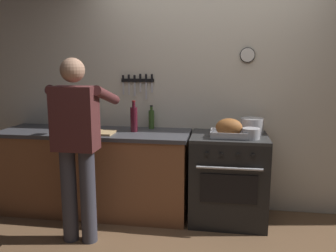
% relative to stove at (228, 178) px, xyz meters
% --- Properties ---
extents(wall_back, '(6.00, 0.13, 2.60)m').
position_rel_stove_xyz_m(wall_back, '(-0.22, 0.36, 0.85)').
color(wall_back, beige).
rests_on(wall_back, ground).
extents(counter_block, '(2.03, 0.65, 0.90)m').
position_rel_stove_xyz_m(counter_block, '(-1.42, 0.00, 0.00)').
color(counter_block, brown).
rests_on(counter_block, ground).
extents(stove, '(0.76, 0.67, 0.90)m').
position_rel_stove_xyz_m(stove, '(0.00, 0.00, 0.00)').
color(stove, black).
rests_on(stove, ground).
extents(person_cook, '(0.51, 0.63, 1.66)m').
position_rel_stove_xyz_m(person_cook, '(-1.34, -0.63, 0.50)').
color(person_cook, '#383842').
rests_on(person_cook, ground).
extents(roasting_pan, '(0.35, 0.26, 0.19)m').
position_rel_stove_xyz_m(roasting_pan, '(-0.01, -0.10, 0.54)').
color(roasting_pan, '#B7B7BC').
rests_on(roasting_pan, stove).
extents(stock_pot, '(0.23, 0.23, 0.16)m').
position_rel_stove_xyz_m(stock_pot, '(0.23, 0.12, 0.53)').
color(stock_pot, '#B7B7BC').
rests_on(stock_pot, stove).
extents(saucepan, '(0.17, 0.17, 0.10)m').
position_rel_stove_xyz_m(saucepan, '(0.20, -0.14, 0.50)').
color(saucepan, '#B7B7BC').
rests_on(saucepan, stove).
extents(cutting_board, '(0.36, 0.24, 0.02)m').
position_rel_stove_xyz_m(cutting_board, '(-1.35, -0.12, 0.46)').
color(cutting_board, tan).
rests_on(cutting_board, counter_block).
extents(bottle_soy_sauce, '(0.05, 0.05, 0.23)m').
position_rel_stove_xyz_m(bottle_soy_sauce, '(-1.70, 0.08, 0.55)').
color(bottle_soy_sauce, black).
rests_on(bottle_soy_sauce, counter_block).
extents(bottle_wine_red, '(0.08, 0.08, 0.33)m').
position_rel_stove_xyz_m(bottle_wine_red, '(-0.99, 0.04, 0.59)').
color(bottle_wine_red, '#47141E').
rests_on(bottle_wine_red, counter_block).
extents(bottle_olive_oil, '(0.06, 0.06, 0.26)m').
position_rel_stove_xyz_m(bottle_olive_oil, '(-0.85, 0.23, 0.56)').
color(bottle_olive_oil, '#385623').
rests_on(bottle_olive_oil, counter_block).
extents(bottle_hot_sauce, '(0.05, 0.05, 0.20)m').
position_rel_stove_xyz_m(bottle_hot_sauce, '(-1.64, 0.15, 0.53)').
color(bottle_hot_sauce, red).
rests_on(bottle_hot_sauce, counter_block).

